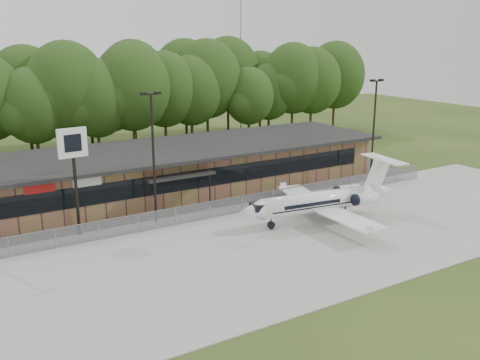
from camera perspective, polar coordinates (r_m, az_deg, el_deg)
ground at (r=32.17m, az=11.44°, el=-11.40°), size 160.00×160.00×0.00m
apron at (r=37.83m, az=3.20°, el=-6.89°), size 64.00×18.00×0.08m
parking_lot at (r=47.19m, az=-4.71°, el=-2.42°), size 50.00×9.00×0.06m
terminal at (r=50.48m, az=-7.04°, el=1.22°), size 41.00×11.65×4.30m
fence at (r=43.17m, az=-2.04°, el=-3.02°), size 46.00×0.04×1.52m
treeline at (r=66.28m, az=-13.75°, el=8.88°), size 72.00×12.00×15.00m
radio_mast at (r=80.65m, az=0.09°, el=13.90°), size 0.20×0.20×25.00m
light_pole_mid at (r=41.06m, az=-9.25°, el=3.36°), size 1.55×0.30×10.23m
light_pole_right at (r=53.89m, az=14.10°, el=5.88°), size 1.55×0.30×10.23m
business_jet at (r=42.32m, az=8.95°, el=-2.27°), size 14.08×12.58×4.73m
pole_sign at (r=39.54m, az=-17.37°, el=2.62°), size 2.11×0.44×8.00m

